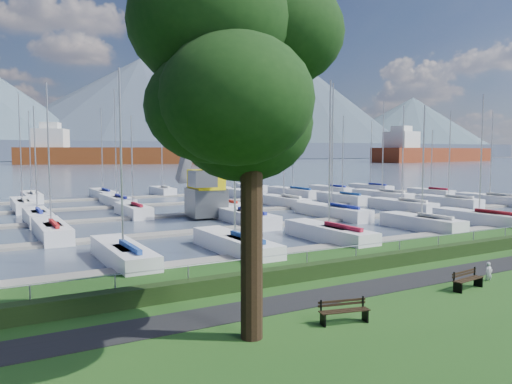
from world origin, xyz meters
TOP-DOWN VIEW (x-y plane):
  - path at (0.00, -3.00)m, footprint 160.00×2.00m
  - water at (0.00, 260.00)m, footprint 800.00×540.00m
  - hedge at (0.00, -0.40)m, footprint 80.00×0.70m
  - fence at (0.00, 0.00)m, footprint 80.00×0.04m
  - foothill at (0.00, 330.00)m, footprint 900.00×80.00m
  - mountains at (7.35, 404.62)m, footprint 1190.00×360.00m
  - docks at (0.00, 26.00)m, footprint 90.00×41.60m
  - bench_left at (-6.60, -5.88)m, footprint 1.85×0.82m
  - bench_right at (0.76, -5.18)m, footprint 1.84×0.64m
  - person at (2.82, -4.74)m, footprint 0.41×0.30m
  - tree at (-10.56, -5.43)m, footprint 6.97×6.82m
  - crane at (1.50, 24.48)m, footprint 5.18×13.29m
  - cargo_ship_mid at (41.46, 219.52)m, footprint 97.53×51.20m
  - cargo_ship_east at (208.14, 178.70)m, footprint 96.70×33.44m
  - sailboat_fleet at (-2.29, 28.55)m, footprint 74.84×49.70m

SIDE VIEW (x-z plane):
  - water at x=0.00m, z-range -0.50..-0.30m
  - docks at x=0.00m, z-range -0.34..-0.09m
  - path at x=0.00m, z-range -0.01..0.03m
  - hedge at x=0.00m, z-range 0.00..0.70m
  - bench_left at x=-6.60m, z-range -0.01..0.84m
  - bench_right at x=0.76m, z-range -0.01..0.84m
  - person at x=2.82m, z-range 0.00..1.01m
  - fence at x=0.00m, z-range 1.18..1.22m
  - cargo_ship_mid at x=41.46m, z-range -7.19..14.31m
  - cargo_ship_east at x=208.14m, z-range -7.17..14.33m
  - crane at x=1.50m, z-range -5.85..16.50m
  - sailboat_fleet at x=-2.29m, z-range -1.32..12.38m
  - foothill at x=0.00m, z-range 0.00..12.00m
  - tree at x=-10.56m, z-range 2.40..14.71m
  - mountains at x=7.35m, z-range -10.82..104.18m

